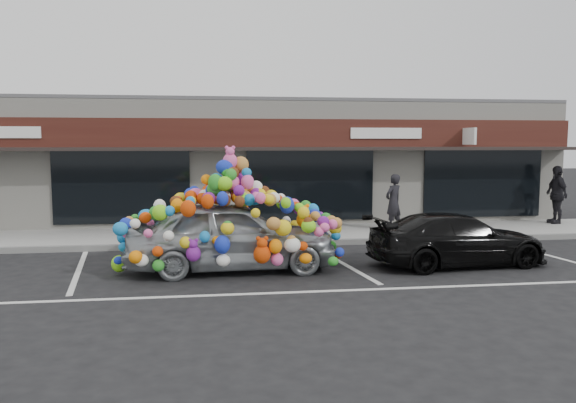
{
  "coord_description": "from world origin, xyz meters",
  "views": [
    {
      "loc": [
        -0.27,
        -12.62,
        2.84
      ],
      "look_at": [
        1.69,
        1.4,
        1.35
      ],
      "focal_mm": 35.0,
      "sensor_mm": 36.0,
      "label": 1
    }
  ],
  "objects": [
    {
      "name": "black_sedan",
      "position": [
        5.4,
        -0.44,
        0.61
      ],
      "size": [
        2.09,
        4.32,
        1.21
      ],
      "primitive_type": "imported",
      "rotation": [
        0.0,
        0.0,
        1.67
      ],
      "color": "black",
      "rests_on": "ground"
    },
    {
      "name": "lane_line",
      "position": [
        2.0,
        -2.3,
        0.0
      ],
      "size": [
        14.0,
        0.12,
        0.01
      ],
      "primitive_type": "cube",
      "color": "silver",
      "rests_on": "ground"
    },
    {
      "name": "parking_stripe_right",
      "position": [
        8.2,
        0.2,
        0.0
      ],
      "size": [
        0.73,
        4.37,
        0.01
      ],
      "primitive_type": "cube",
      "rotation": [
        0.0,
        0.0,
        0.14
      ],
      "color": "silver",
      "rests_on": "ground"
    },
    {
      "name": "parking_stripe_left",
      "position": [
        -3.2,
        0.2,
        0.0
      ],
      "size": [
        0.73,
        4.37,
        0.01
      ],
      "primitive_type": "cube",
      "rotation": [
        0.0,
        0.0,
        0.14
      ],
      "color": "silver",
      "rests_on": "ground"
    },
    {
      "name": "ground",
      "position": [
        0.0,
        0.0,
        0.0
      ],
      "size": [
        90.0,
        90.0,
        0.0
      ],
      "primitive_type": "plane",
      "color": "black",
      "rests_on": "ground"
    },
    {
      "name": "toy_car",
      "position": [
        0.19,
        -0.24,
        0.97
      ],
      "size": [
        3.33,
        4.97,
        2.87
      ],
      "rotation": [
        0.0,
        0.0,
        1.6
      ],
      "color": "gray",
      "rests_on": "ground"
    },
    {
      "name": "kerb",
      "position": [
        0.0,
        2.5,
        0.07
      ],
      "size": [
        26.0,
        0.18,
        0.16
      ],
      "primitive_type": "cube",
      "color": "slate",
      "rests_on": "ground"
    },
    {
      "name": "pedestrian_a",
      "position": [
        5.35,
        4.01,
        1.01
      ],
      "size": [
        0.75,
        0.69,
        1.73
      ],
      "primitive_type": "imported",
      "rotation": [
        0.0,
        0.0,
        3.71
      ],
      "color": "#24252A",
      "rests_on": "sidewalk"
    },
    {
      "name": "parking_stripe_mid",
      "position": [
        2.8,
        0.2,
        0.0
      ],
      "size": [
        0.73,
        4.37,
        0.01
      ],
      "primitive_type": "cube",
      "rotation": [
        0.0,
        0.0,
        0.14
      ],
      "color": "silver",
      "rests_on": "ground"
    },
    {
      "name": "pedestrian_c",
      "position": [
        11.19,
        4.59,
        1.12
      ],
      "size": [
        1.16,
        0.55,
        1.93
      ],
      "primitive_type": "imported",
      "rotation": [
        0.0,
        0.0,
        4.64
      ],
      "color": "#242127",
      "rests_on": "sidewalk"
    },
    {
      "name": "sidewalk",
      "position": [
        0.0,
        4.0,
        0.07
      ],
      "size": [
        26.0,
        3.0,
        0.15
      ],
      "primitive_type": "cube",
      "color": "gray",
      "rests_on": "ground"
    },
    {
      "name": "shop_building",
      "position": [
        0.0,
        8.44,
        2.16
      ],
      "size": [
        24.0,
        7.2,
        4.31
      ],
      "color": "silver",
      "rests_on": "ground"
    }
  ]
}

